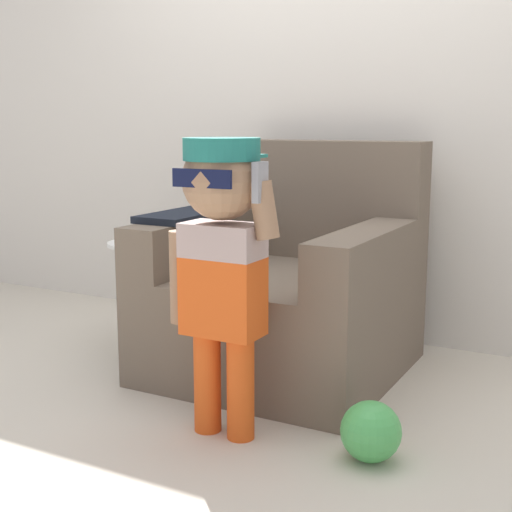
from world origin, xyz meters
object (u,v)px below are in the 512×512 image
(person_child, at_px, (222,241))
(side_table, at_px, (140,285))
(armchair, at_px, (287,291))
(toy_ball, at_px, (371,431))

(person_child, distance_m, side_table, 1.15)
(armchair, height_order, toy_ball, armchair)
(armchair, distance_m, person_child, 0.83)
(armchair, bearing_deg, side_table, -173.35)
(person_child, distance_m, toy_ball, 0.79)
(person_child, bearing_deg, side_table, 142.58)
(armchair, bearing_deg, person_child, -81.23)
(person_child, relative_size, toy_ball, 5.18)
(person_child, xyz_separation_m, side_table, (-0.86, 0.66, -0.38))
(side_table, relative_size, toy_ball, 2.62)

